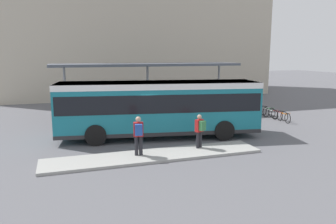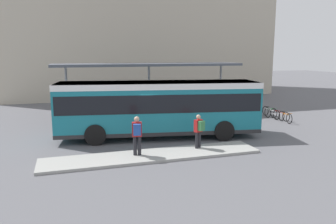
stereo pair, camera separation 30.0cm
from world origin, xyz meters
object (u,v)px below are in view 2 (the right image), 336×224
Objects in this scene: pedestrian_companion at (137,133)px; bicycle_orange at (285,117)px; bicycle_red at (281,115)px; city_bus at (159,105)px; pedestrian_waiting at (199,129)px; bicycle_white at (272,114)px; bicycle_green at (270,112)px.

bicycle_orange is at bearing -57.90° from pedestrian_companion.
bicycle_orange is 1.07× the size of bicycle_red.
city_bus is at bearing 92.11° from bicycle_red.
city_bus is 3.31m from pedestrian_waiting.
bicycle_white reaches higher than bicycle_orange.
bicycle_red is (8.16, 4.93, -0.70)m from pedestrian_waiting.
bicycle_orange is at bearing -85.62° from pedestrian_waiting.
bicycle_red is 1.36m from bicycle_green.
bicycle_red is at bearing 170.76° from bicycle_orange.
pedestrian_companion reaches higher than bicycle_green.
bicycle_white is 0.73m from bicycle_green.
bicycle_orange is 1.36m from bicycle_white.
pedestrian_companion is 1.04× the size of bicycle_white.
bicycle_white reaches higher than bicycle_red.
city_bus is 9.22m from bicycle_orange.
bicycle_red is at bearing -55.27° from pedestrian_companion.
bicycle_orange is 2.05m from bicycle_green.
pedestrian_companion is at bearing -110.59° from city_bus.
bicycle_green is at bearing 29.07° from city_bus.
bicycle_red is (11.13, 5.15, -0.77)m from pedestrian_companion.
bicycle_orange is 0.97× the size of bicycle_green.
bicycle_green is at bearing -179.71° from bicycle_orange.
bicycle_red is at bearing -162.32° from bicycle_white.
city_bus reaches higher than bicycle_orange.
pedestrian_waiting is at bearing -75.85° from pedestrian_companion.
bicycle_green reaches higher than bicycle_white.
pedestrian_waiting is 0.93× the size of pedestrian_companion.
bicycle_orange is at bearing -8.39° from bicycle_green.
bicycle_green is (11.14, 6.51, -0.74)m from pedestrian_companion.
bicycle_white is at bearing 11.12° from bicycle_red.
pedestrian_waiting is 1.05× the size of bicycle_red.
bicycle_red is 0.91× the size of bicycle_green.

